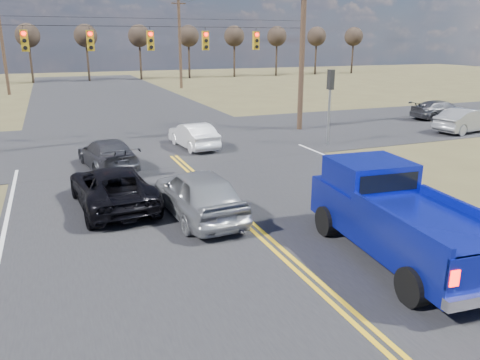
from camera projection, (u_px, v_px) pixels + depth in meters
name	position (u px, v px, depth m)	size (l,w,h in m)	color
ground	(337.00, 304.00, 9.83)	(160.00, 160.00, 0.00)	brown
road_main	(198.00, 179.00, 18.71)	(14.00, 120.00, 0.02)	#28282B
road_cross	(156.00, 141.00, 25.82)	(120.00, 12.00, 0.02)	#28282B
signal_gantry	(161.00, 45.00, 24.36)	(19.60, 4.83, 10.00)	#473323
utility_poles	(155.00, 42.00, 23.43)	(19.60, 58.32, 10.00)	#473323
treeline	(124.00, 34.00, 32.15)	(87.00, 117.80, 7.40)	#33261C
pickup_truck	(397.00, 217.00, 11.72)	(2.75, 6.07, 2.22)	black
silver_suv	(198.00, 193.00, 14.46)	(1.84, 4.58, 1.56)	gray
black_suv	(112.00, 187.00, 15.40)	(2.25, 4.89, 1.36)	black
white_car_queue	(193.00, 135.00, 23.93)	(1.37, 3.92, 1.29)	white
dgrey_car_queue	(108.00, 154.00, 20.00)	(1.81, 4.46, 1.29)	#3A3A40
cross_car_east_near	(466.00, 120.00, 27.94)	(4.37, 1.52, 1.44)	gray
cross_car_east_far	(441.00, 110.00, 32.64)	(4.44, 1.81, 1.29)	#39393E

